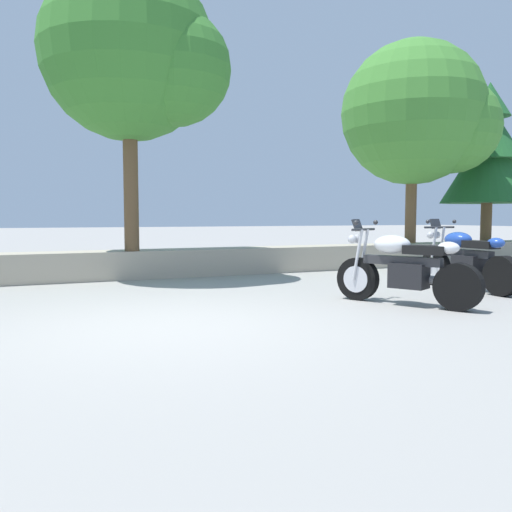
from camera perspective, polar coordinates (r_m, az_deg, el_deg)
name	(u,v)px	position (r m, az deg, el deg)	size (l,w,h in m)	color
ground_plane	(167,326)	(5.95, -9.69, -7.51)	(120.00, 120.00, 0.00)	gray
stone_wall	(106,265)	(10.59, -16.04, -0.97)	(36.00, 0.80, 0.55)	#A89E89
motorcycle_white_centre	(404,270)	(7.46, 15.77, -1.46)	(1.15, 1.90, 1.18)	black
motorcycle_blue_far_right	(466,261)	(9.32, 21.85, -0.50)	(0.67, 2.06, 1.18)	black
leafy_tree_mid_left	(138,57)	(10.77, -12.70, 20.42)	(3.46, 3.30, 5.40)	brown
leafy_tree_mid_right	(421,116)	(14.22, 17.56, 14.30)	(3.76, 3.58, 5.06)	brown
pine_tree_far_right	(488,153)	(15.95, 23.97, 10.25)	(2.49, 2.49, 4.33)	brown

